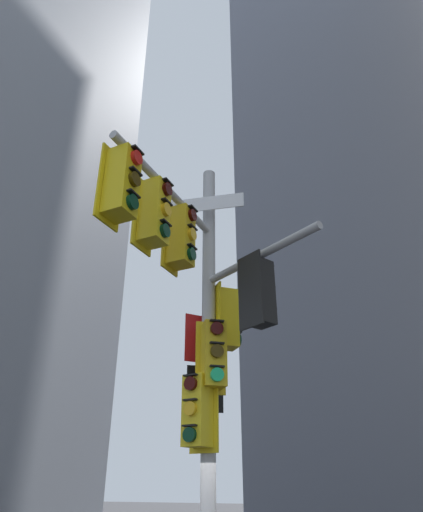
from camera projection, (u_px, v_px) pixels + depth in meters
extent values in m
cube|color=slate|center=(353.00, 143.00, 35.41)|extent=(14.46, 14.46, 52.09)
cylinder|color=#B2B2B5|center=(209.00, 370.00, 7.18)|extent=(0.23, 0.23, 7.66)
cylinder|color=#B2B2B5|center=(169.00, 191.00, 7.14)|extent=(0.22, 2.89, 0.12)
cylinder|color=#B2B2B5|center=(258.00, 257.00, 7.01)|extent=(2.22, 1.26, 0.12)
cube|color=gold|center=(171.00, 239.00, 7.29)|extent=(0.05, 0.48, 1.14)
cube|color=gold|center=(181.00, 237.00, 7.22)|extent=(0.35, 0.35, 1.00)
cylinder|color=#360605|center=(193.00, 215.00, 7.30)|extent=(0.07, 0.20, 0.20)
cube|color=black|center=(193.00, 209.00, 7.35)|extent=(0.08, 0.22, 0.02)
cylinder|color=yellow|center=(192.00, 234.00, 7.14)|extent=(0.07, 0.20, 0.20)
cube|color=black|center=(193.00, 227.00, 7.20)|extent=(0.08, 0.22, 0.02)
cylinder|color=#06311C|center=(192.00, 254.00, 6.99)|extent=(0.07, 0.20, 0.20)
cube|color=black|center=(192.00, 247.00, 7.04)|extent=(0.08, 0.22, 0.02)
cube|color=yellow|center=(143.00, 216.00, 6.65)|extent=(0.05, 0.48, 1.14)
cube|color=yellow|center=(154.00, 213.00, 6.58)|extent=(0.35, 0.35, 1.00)
cylinder|color=#360605|center=(167.00, 189.00, 6.66)|extent=(0.07, 0.20, 0.20)
cube|color=black|center=(168.00, 182.00, 6.71)|extent=(0.08, 0.22, 0.02)
cylinder|color=yellow|center=(166.00, 209.00, 6.50)|extent=(0.07, 0.20, 0.20)
cube|color=black|center=(167.00, 202.00, 6.56)|extent=(0.08, 0.22, 0.02)
cylinder|color=#06311C|center=(165.00, 231.00, 6.35)|extent=(0.07, 0.20, 0.20)
cube|color=black|center=(166.00, 223.00, 6.40)|extent=(0.08, 0.22, 0.02)
cube|color=yellow|center=(110.00, 187.00, 6.01)|extent=(0.05, 0.48, 1.14)
cube|color=yellow|center=(122.00, 183.00, 5.94)|extent=(0.35, 0.35, 1.00)
cylinder|color=red|center=(137.00, 158.00, 6.02)|extent=(0.07, 0.20, 0.20)
cube|color=black|center=(138.00, 150.00, 6.07)|extent=(0.08, 0.22, 0.02)
cylinder|color=#3C2C06|center=(135.00, 179.00, 5.86)|extent=(0.07, 0.20, 0.20)
cube|color=black|center=(136.00, 172.00, 5.92)|extent=(0.08, 0.22, 0.02)
cylinder|color=#06311C|center=(133.00, 202.00, 5.71)|extent=(0.07, 0.20, 0.20)
cube|color=black|center=(134.00, 194.00, 5.76)|extent=(0.08, 0.22, 0.02)
cube|color=black|center=(250.00, 290.00, 6.63)|extent=(0.44, 0.25, 1.14)
cube|color=black|center=(259.00, 293.00, 6.74)|extent=(0.46, 0.46, 1.00)
cylinder|color=red|center=(268.00, 275.00, 7.01)|extent=(0.20, 0.15, 0.20)
cube|color=black|center=(268.00, 268.00, 7.07)|extent=(0.23, 0.17, 0.02)
cylinder|color=#3C2C06|center=(269.00, 296.00, 6.85)|extent=(0.20, 0.15, 0.20)
cube|color=black|center=(269.00, 289.00, 6.91)|extent=(0.23, 0.17, 0.02)
cylinder|color=#06311C|center=(270.00, 318.00, 6.69)|extent=(0.20, 0.15, 0.20)
cube|color=black|center=(270.00, 310.00, 6.75)|extent=(0.23, 0.17, 0.02)
cube|color=yellow|center=(216.00, 318.00, 7.61)|extent=(0.35, 0.37, 1.14)
cube|color=yellow|center=(226.00, 319.00, 7.67)|extent=(0.48, 0.48, 1.00)
cylinder|color=red|center=(237.00, 301.00, 7.89)|extent=(0.18, 0.19, 0.20)
cube|color=black|center=(237.00, 295.00, 7.94)|extent=(0.20, 0.21, 0.02)
cylinder|color=#3C2C06|center=(237.00, 320.00, 7.73)|extent=(0.18, 0.19, 0.20)
cube|color=black|center=(237.00, 314.00, 7.78)|extent=(0.20, 0.21, 0.02)
cylinder|color=#06311C|center=(238.00, 340.00, 7.57)|extent=(0.18, 0.19, 0.20)
cube|color=black|center=(238.00, 333.00, 7.63)|extent=(0.20, 0.21, 0.02)
cube|color=yellow|center=(204.00, 412.00, 6.79)|extent=(0.48, 0.09, 1.14)
cube|color=yellow|center=(197.00, 410.00, 6.65)|extent=(0.38, 0.38, 1.00)
cylinder|color=#360605|center=(191.00, 383.00, 6.65)|extent=(0.21, 0.08, 0.20)
cube|color=black|center=(190.00, 375.00, 6.70)|extent=(0.23, 0.10, 0.02)
cylinder|color=yellow|center=(190.00, 408.00, 6.49)|extent=(0.21, 0.08, 0.20)
cube|color=black|center=(190.00, 400.00, 6.54)|extent=(0.23, 0.10, 0.02)
cylinder|color=#06311C|center=(189.00, 435.00, 6.33)|extent=(0.21, 0.08, 0.20)
cube|color=black|center=(189.00, 425.00, 6.38)|extent=(0.23, 0.10, 0.02)
cube|color=gold|center=(210.00, 357.00, 7.15)|extent=(0.40, 0.32, 1.14)
cube|color=gold|center=(214.00, 354.00, 6.99)|extent=(0.48, 0.48, 1.00)
cylinder|color=#360605|center=(217.00, 328.00, 6.97)|extent=(0.19, 0.17, 0.20)
cube|color=black|center=(217.00, 321.00, 7.02)|extent=(0.22, 0.19, 0.02)
cylinder|color=#3C2C06|center=(217.00, 351.00, 6.81)|extent=(0.19, 0.17, 0.20)
cube|color=black|center=(217.00, 343.00, 6.86)|extent=(0.22, 0.19, 0.02)
cylinder|color=#19C672|center=(217.00, 375.00, 6.65)|extent=(0.19, 0.17, 0.20)
cube|color=black|center=(217.00, 366.00, 6.70)|extent=(0.22, 0.19, 0.02)
cube|color=white|center=(205.00, 204.00, 8.18)|extent=(1.39, 0.30, 0.28)
cube|color=#19479E|center=(205.00, 204.00, 8.18)|extent=(1.35, 0.29, 0.24)
cube|color=red|center=(202.00, 339.00, 7.60)|extent=(0.40, 0.52, 0.80)
cube|color=white|center=(202.00, 339.00, 7.60)|extent=(0.38, 0.48, 0.76)
cube|color=black|center=(205.00, 389.00, 7.26)|extent=(0.48, 0.39, 0.72)
cube|color=white|center=(205.00, 389.00, 7.26)|extent=(0.45, 0.36, 0.68)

